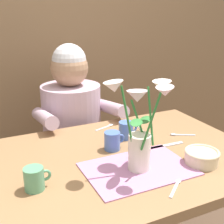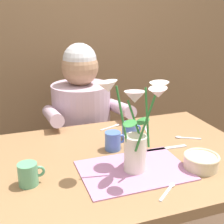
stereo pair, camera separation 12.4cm
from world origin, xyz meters
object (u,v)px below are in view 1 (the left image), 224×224
at_px(flower_vase, 140,127).
at_px(tea_cup, 126,130).
at_px(dinner_knife, 164,146).
at_px(coffee_cup, 113,141).
at_px(ceramic_bowl, 202,157).
at_px(ceramic_mug, 35,179).
at_px(seated_person, 73,140).

xyz_separation_m(flower_vase, tea_cup, (0.09, 0.28, -0.13)).
bearing_deg(dinner_knife, coffee_cup, 164.63).
xyz_separation_m(flower_vase, ceramic_bowl, (0.24, -0.07, -0.14)).
bearing_deg(flower_vase, ceramic_mug, 175.04).
xyz_separation_m(ceramic_bowl, tea_cup, (-0.15, 0.34, 0.01)).
bearing_deg(ceramic_mug, coffee_cup, 23.80).
height_order(seated_person, flower_vase, seated_person).
relative_size(flower_vase, coffee_cup, 3.82).
relative_size(flower_vase, ceramic_bowl, 2.61).
bearing_deg(coffee_cup, seated_person, 90.42).
distance_m(ceramic_bowl, coffee_cup, 0.37).
bearing_deg(coffee_cup, dinner_knife, -17.53).
xyz_separation_m(seated_person, flower_vase, (0.02, -0.74, 0.35)).
bearing_deg(ceramic_mug, seated_person, 62.75).
bearing_deg(ceramic_mug, ceramic_bowl, -9.24).
bearing_deg(flower_vase, seated_person, 91.73).
height_order(coffee_cup, ceramic_mug, same).
relative_size(dinner_knife, coffee_cup, 2.04).
relative_size(coffee_cup, ceramic_mug, 1.00).
relative_size(flower_vase, dinner_knife, 1.87).
bearing_deg(dinner_knife, tea_cup, 128.22).
distance_m(tea_cup, coffee_cup, 0.14).
distance_m(flower_vase, dinner_knife, 0.29).
height_order(flower_vase, tea_cup, flower_vase).
bearing_deg(ceramic_bowl, coffee_cup, 134.57).
xyz_separation_m(dinner_knife, coffee_cup, (-0.22, 0.07, 0.04)).
xyz_separation_m(ceramic_bowl, ceramic_mug, (-0.63, 0.10, 0.01)).
xyz_separation_m(dinner_knife, ceramic_mug, (-0.59, -0.09, 0.04)).
bearing_deg(ceramic_bowl, ceramic_mug, 170.76).
bearing_deg(ceramic_bowl, flower_vase, 164.14).
distance_m(seated_person, coffee_cup, 0.58).
bearing_deg(tea_cup, dinner_knife, -53.95).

